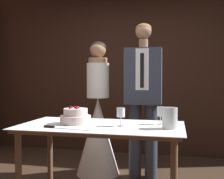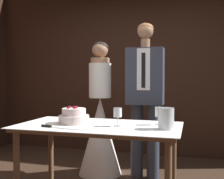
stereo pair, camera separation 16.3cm
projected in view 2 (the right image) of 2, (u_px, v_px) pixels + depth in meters
wall_back at (142, 65)px, 4.51m from camera, size 5.22×0.12×2.84m
cake_table at (99, 134)px, 2.59m from camera, size 1.50×0.81×0.78m
tiered_cake at (74, 117)px, 2.67m from camera, size 0.29×0.29×0.17m
cake_knife at (54, 127)px, 2.43m from camera, size 0.44×0.08×0.02m
wine_glass_near at (118, 113)px, 2.50m from camera, size 0.08×0.08×0.17m
wine_glass_middle at (158, 112)px, 2.58m from camera, size 0.06×0.06×0.17m
hurricane_candle at (166, 119)px, 2.36m from camera, size 0.13×0.13×0.18m
bride at (100, 126)px, 3.54m from camera, size 0.54×0.54×1.67m
groom at (145, 93)px, 3.37m from camera, size 0.44×0.25×1.87m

